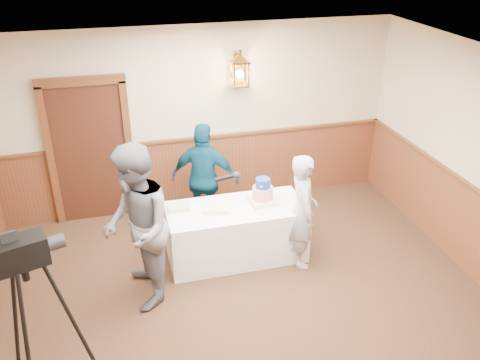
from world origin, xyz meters
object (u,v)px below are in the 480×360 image
at_px(display_table, 236,232).
at_px(assistant_p, 205,179).
at_px(baker, 302,211).
at_px(tiered_cake, 263,193).
at_px(sheet_cake_green, 179,206).
at_px(tv_camera_rig, 39,329).
at_px(sheet_cake_yellow, 216,209).
at_px(interviewer, 137,228).

height_order(display_table, assistant_p, assistant_p).
relative_size(display_table, baker, 1.16).
relative_size(tiered_cake, sheet_cake_green, 1.26).
distance_m(sheet_cake_green, tv_camera_rig, 2.42).
bearing_deg(assistant_p, sheet_cake_yellow, 113.56).
height_order(sheet_cake_green, tv_camera_rig, tv_camera_rig).
bearing_deg(tiered_cake, sheet_cake_yellow, -174.70).
xyz_separation_m(tiered_cake, baker, (0.41, -0.38, -0.11)).
height_order(display_table, sheet_cake_yellow, sheet_cake_yellow).
bearing_deg(assistant_p, display_table, 132.91).
xyz_separation_m(sheet_cake_green, assistant_p, (0.47, 0.62, 0.04)).
height_order(interviewer, assistant_p, interviewer).
bearing_deg(sheet_cake_green, interviewer, -128.23).
height_order(sheet_cake_yellow, assistant_p, assistant_p).
height_order(tiered_cake, tv_camera_rig, tv_camera_rig).
distance_m(display_table, baker, 0.94).
relative_size(sheet_cake_green, assistant_p, 0.18).
bearing_deg(assistant_p, sheet_cake_green, 77.65).
bearing_deg(baker, interviewer, 103.39).
bearing_deg(sheet_cake_green, assistant_p, 52.86).
relative_size(display_table, assistant_p, 1.10).
bearing_deg(sheet_cake_yellow, tv_camera_rig, -139.96).
bearing_deg(tiered_cake, tv_camera_rig, -146.62).
relative_size(sheet_cake_yellow, assistant_p, 0.18).
xyz_separation_m(display_table, baker, (0.78, -0.34, 0.40)).
bearing_deg(baker, tv_camera_rig, 121.14).
xyz_separation_m(interviewer, tv_camera_rig, (-0.98, -1.13, -0.21)).
height_order(sheet_cake_green, assistant_p, assistant_p).
bearing_deg(display_table, sheet_cake_yellow, -176.98).
bearing_deg(interviewer, sheet_cake_green, 140.37).
xyz_separation_m(display_table, assistant_p, (-0.25, 0.78, 0.45)).
xyz_separation_m(sheet_cake_yellow, assistant_p, (0.02, 0.79, 0.04)).
height_order(display_table, baker, baker).
bearing_deg(sheet_cake_green, sheet_cake_yellow, -21.30).
xyz_separation_m(display_table, sheet_cake_yellow, (-0.27, -0.01, 0.41)).
bearing_deg(tiered_cake, sheet_cake_green, 173.96).
height_order(tiered_cake, interviewer, interviewer).
bearing_deg(assistant_p, tiered_cake, 155.36).
distance_m(tiered_cake, sheet_cake_green, 1.10).
relative_size(sheet_cake_green, tv_camera_rig, 0.17).
height_order(sheet_cake_green, baker, baker).
distance_m(sheet_cake_green, interviewer, 0.95).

